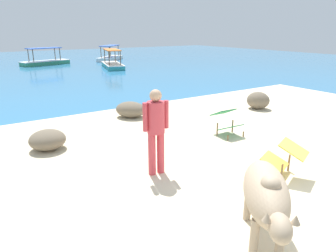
# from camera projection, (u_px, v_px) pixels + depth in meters

# --- Properties ---
(sand_beach) EXTENTS (18.00, 14.00, 0.04)m
(sand_beach) POSITION_uv_depth(u_px,v_px,m) (287.00, 200.00, 4.97)
(sand_beach) COLOR beige
(sand_beach) RESTS_ON ground
(water_surface) EXTENTS (60.00, 36.00, 0.03)m
(water_surface) POSITION_uv_depth(u_px,v_px,m) (30.00, 67.00, 22.50)
(water_surface) COLOR teal
(water_surface) RESTS_ON ground
(cow) EXTENTS (1.49, 1.59, 1.02)m
(cow) POSITION_uv_depth(u_px,v_px,m) (266.00, 194.00, 3.81)
(cow) COLOR tan
(cow) RESTS_ON sand_beach
(deck_chair_near) EXTENTS (0.57, 0.79, 0.68)m
(deck_chair_near) POSITION_uv_depth(u_px,v_px,m) (227.00, 120.00, 7.90)
(deck_chair_near) COLOR brown
(deck_chair_near) RESTS_ON sand_beach
(deck_chair_far) EXTENTS (0.78, 0.91, 0.68)m
(deck_chair_far) POSITION_uv_depth(u_px,v_px,m) (284.00, 156.00, 5.67)
(deck_chair_far) COLOR brown
(deck_chair_far) RESTS_ON sand_beach
(person_standing) EXTENTS (0.51, 0.32, 1.62)m
(person_standing) POSITION_uv_depth(u_px,v_px,m) (156.00, 126.00, 5.59)
(person_standing) COLOR #CC3D47
(person_standing) RESTS_ON sand_beach
(shore_rock_large) EXTENTS (0.86, 0.91, 0.58)m
(shore_rock_large) POSITION_uv_depth(u_px,v_px,m) (258.00, 100.00, 10.54)
(shore_rock_large) COLOR #756651
(shore_rock_large) RESTS_ON sand_beach
(shore_rock_medium) EXTENTS (1.15, 1.20, 0.48)m
(shore_rock_medium) POSITION_uv_depth(u_px,v_px,m) (131.00, 109.00, 9.54)
(shore_rock_medium) COLOR #756651
(shore_rock_medium) RESTS_ON sand_beach
(shore_rock_small) EXTENTS (1.13, 1.13, 0.45)m
(shore_rock_small) POSITION_uv_depth(u_px,v_px,m) (47.00, 140.00, 6.97)
(shore_rock_small) COLOR #756651
(shore_rock_small) RESTS_ON sand_beach
(boat_teal) EXTENTS (2.04, 3.84, 1.29)m
(boat_teal) POSITION_uv_depth(u_px,v_px,m) (113.00, 64.00, 21.84)
(boat_teal) COLOR teal
(boat_teal) RESTS_ON water_surface
(boat_white) EXTENTS (3.40, 3.43, 1.29)m
(boat_white) POSITION_uv_depth(u_px,v_px,m) (110.00, 57.00, 27.18)
(boat_white) COLOR white
(boat_white) RESTS_ON water_surface
(boat_green) EXTENTS (3.85, 2.07, 1.29)m
(boat_green) POSITION_uv_depth(u_px,v_px,m) (45.00, 61.00, 23.75)
(boat_green) COLOR #338E66
(boat_green) RESTS_ON water_surface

